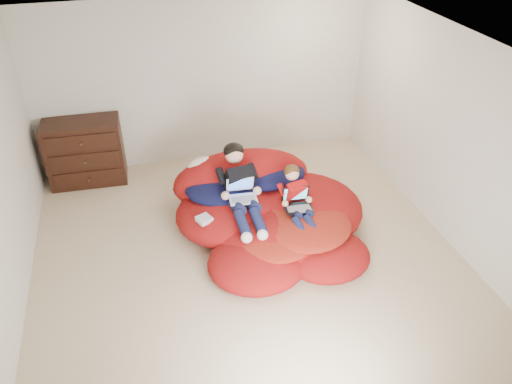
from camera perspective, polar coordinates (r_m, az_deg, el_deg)
name	(u,v)px	position (r m, az deg, el deg)	size (l,w,h in m)	color
room_shell	(246,238)	(6.00, -1.15, -5.32)	(5.10, 5.10, 2.77)	#C6B08D
dresser	(85,152)	(7.64, -18.92, 4.34)	(1.09, 0.62, 0.96)	black
beanbag_pile	(268,212)	(6.35, 1.39, -2.33)	(2.43, 2.35, 0.90)	#A61312
cream_pillow	(204,168)	(6.61, -5.93, 2.80)	(0.45, 0.29, 0.29)	silver
older_boy	(240,185)	(6.09, -1.84, 0.85)	(0.37, 1.18, 0.75)	black
younger_boy	(296,197)	(6.05, 4.65, -0.58)	(0.32, 0.86, 0.60)	red
laptop_white	(242,192)	(6.05, -1.64, -0.06)	(0.35, 0.35, 0.24)	silver
laptop_black	(297,202)	(6.05, 4.74, -1.11)	(0.35, 0.30, 0.24)	black
power_adapter	(204,219)	(5.99, -5.95, -3.12)	(0.16, 0.16, 0.06)	silver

